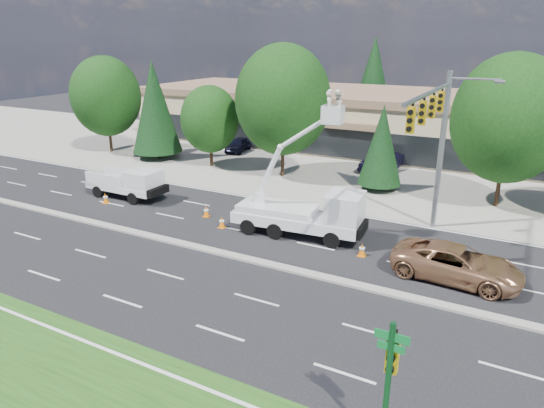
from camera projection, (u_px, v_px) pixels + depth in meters
The scene contains 24 objects.
ground at pixel (205, 250), 25.68m from camera, with size 140.00×140.00×0.00m, color black.
concrete_apron at pixel (339, 166), 42.36m from camera, with size 140.00×22.00×0.01m, color gray.
road_median at pixel (205, 249), 25.66m from camera, with size 120.00×0.55×0.12m, color gray.
strip_mall at pixel (375, 118), 49.76m from camera, with size 50.40×15.40×5.50m.
tree_front_a at pixel (106, 96), 46.26m from camera, with size 6.59×6.59×9.15m.
tree_front_b at pixel (155, 107), 43.78m from camera, with size 4.49×4.49×8.84m.
tree_front_c at pixel (210, 119), 41.33m from camera, with size 5.00×5.00×6.94m.
tree_front_d at pixel (283, 100), 37.55m from camera, with size 7.47×7.47×10.37m.
tree_front_e at pixel (382, 145), 34.87m from camera, with size 3.16×3.16×6.24m.
tree_front_f at pixel (509, 119), 30.50m from camera, with size 7.15×7.15×9.92m.
tree_back_a at pixel (275, 77), 66.95m from camera, with size 5.20×5.20×10.24m.
tree_back_b at pixel (373, 78), 60.59m from camera, with size 5.52×5.52×10.87m.
tree_back_c at pixel (493, 95), 54.79m from camera, with size 4.23×4.23×8.34m.
signal_mast at pixel (437, 131), 25.11m from camera, with size 2.76×10.16×9.00m.
street_sign_pole at pixel (390, 373), 12.53m from camera, with size 0.90×0.44×4.00m.
utility_pickup at pixel (130, 186), 33.72m from camera, with size 5.59×2.23×2.14m.
bucket_truck at pixel (308, 208), 26.88m from camera, with size 7.47×2.93×8.19m.
traffic_cone_a at pixel (106, 198), 32.86m from camera, with size 0.40×0.40×0.70m.
traffic_cone_b at pixel (206, 211), 30.37m from camera, with size 0.40×0.40×0.70m.
traffic_cone_c at pixel (222, 222), 28.59m from camera, with size 0.40×0.40×0.70m.
traffic_cone_d at pixel (362, 250), 24.87m from camera, with size 0.40×0.40×0.70m.
minivan at pixel (457, 263), 22.30m from camera, with size 2.68×5.81×1.61m, color #A87651.
parked_car_west at pixel (238, 145), 47.71m from camera, with size 1.62×4.02×1.37m, color black.
parked_car_east at pixel (382, 161), 40.81m from camera, with size 1.66×4.76×1.57m, color black.
Camera 1 is at (14.23, -19.03, 10.65)m, focal length 32.00 mm.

